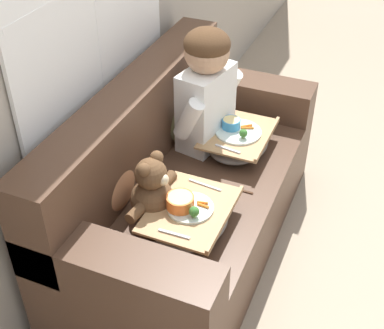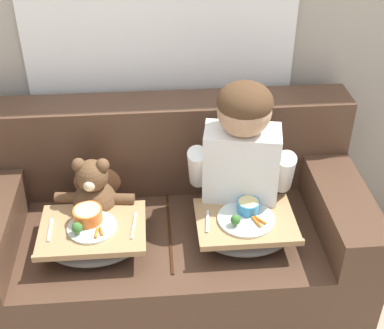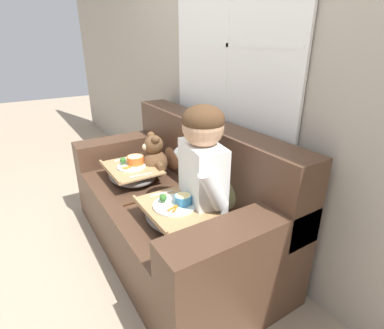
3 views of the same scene
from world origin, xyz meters
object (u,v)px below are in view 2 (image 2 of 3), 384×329
object	(u,v)px
throw_pillow_behind_child	(234,161)
couch	(169,234)
lap_tray_teddy	(93,236)
throw_pillow_behind_teddy	(97,167)
lap_tray_child	(245,228)
teddy_bear	(94,195)
child_figure	(242,147)

from	to	relation	value
throw_pillow_behind_child	couch	bearing A→B (deg)	-150.39
couch	lap_tray_teddy	world-z (taller)	couch
couch	throw_pillow_behind_teddy	bearing A→B (deg)	150.39
lap_tray_child	lap_tray_teddy	xyz separation A→B (m)	(-0.67, 0.00, 0.00)
lap_tray_child	teddy_bear	bearing A→B (deg)	164.49
throw_pillow_behind_teddy	lap_tray_teddy	size ratio (longest dim) A/B	0.72
throw_pillow_behind_teddy	child_figure	xyz separation A→B (m)	(0.67, -0.19, 0.20)
couch	throw_pillow_behind_teddy	world-z (taller)	couch
teddy_bear	lap_tray_teddy	world-z (taller)	teddy_bear
lap_tray_child	lap_tray_teddy	bearing A→B (deg)	179.94
throw_pillow_behind_child	lap_tray_teddy	bearing A→B (deg)	-150.55
throw_pillow_behind_child	teddy_bear	world-z (taller)	throw_pillow_behind_child
throw_pillow_behind_teddy	child_figure	distance (m)	0.72
couch	teddy_bear	world-z (taller)	couch
throw_pillow_behind_teddy	child_figure	bearing A→B (deg)	-15.84
throw_pillow_behind_teddy	lap_tray_teddy	bearing A→B (deg)	-90.20
child_figure	throw_pillow_behind_teddy	bearing A→B (deg)	164.16
throw_pillow_behind_teddy	teddy_bear	xyz separation A→B (m)	(-0.00, -0.19, -0.02)
throw_pillow_behind_teddy	teddy_bear	distance (m)	0.19
couch	throw_pillow_behind_child	size ratio (longest dim) A/B	4.92
couch	child_figure	distance (m)	0.59
couch	lap_tray_teddy	size ratio (longest dim) A/B	3.89
couch	throw_pillow_behind_child	world-z (taller)	couch
couch	teddy_bear	xyz separation A→B (m)	(-0.33, -0.00, 0.26)
lap_tray_teddy	teddy_bear	bearing A→B (deg)	89.75
couch	throw_pillow_behind_child	xyz separation A→B (m)	(0.33, 0.19, 0.28)
child_figure	teddy_bear	xyz separation A→B (m)	(-0.67, -0.00, -0.22)
teddy_bear	throw_pillow_behind_child	bearing A→B (deg)	16.10
throw_pillow_behind_child	teddy_bear	size ratio (longest dim) A/B	0.98
teddy_bear	lap_tray_teddy	bearing A→B (deg)	-90.25
lap_tray_teddy	lap_tray_child	bearing A→B (deg)	-0.06
child_figure	lap_tray_child	xyz separation A→B (m)	(0.00, -0.19, -0.31)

